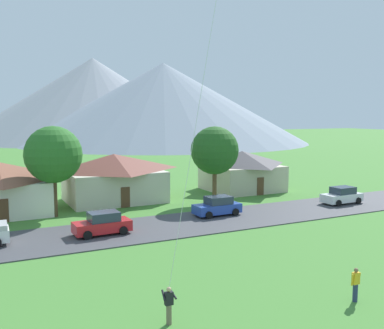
# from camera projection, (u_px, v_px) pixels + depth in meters

# --- Properties ---
(road_strip) EXTENTS (160.00, 7.53, 0.08)m
(road_strip) POSITION_uv_depth(u_px,v_px,m) (127.00, 231.00, 34.50)
(road_strip) COLOR #424247
(road_strip) RESTS_ON ground
(mountain_far_west_ridge) EXTENTS (91.05, 91.05, 28.52)m
(mountain_far_west_ridge) POSITION_uv_depth(u_px,v_px,m) (93.00, 99.00, 158.72)
(mountain_far_west_ridge) COLOR #8E939E
(mountain_far_west_ridge) RESTS_ON ground
(mountain_west_ridge) EXTENTS (89.32, 89.32, 24.72)m
(mountain_west_ridge) POSITION_uv_depth(u_px,v_px,m) (163.00, 103.00, 139.99)
(mountain_west_ridge) COLOR gray
(mountain_west_ridge) RESTS_ON ground
(house_left_center) EXTENTS (10.24, 7.75, 4.92)m
(house_left_center) POSITION_uv_depth(u_px,v_px,m) (114.00, 177.00, 46.21)
(house_left_center) COLOR beige
(house_left_center) RESTS_ON ground
(house_right_center) EXTENTS (8.49, 8.10, 4.66)m
(house_right_center) POSITION_uv_depth(u_px,v_px,m) (242.00, 170.00, 52.89)
(house_right_center) COLOR beige
(house_right_center) RESTS_ON ground
(tree_near_left) EXTENTS (4.98, 4.98, 8.01)m
(tree_near_left) POSITION_uv_depth(u_px,v_px,m) (53.00, 155.00, 38.82)
(tree_near_left) COLOR #4C3823
(tree_near_left) RESTS_ON ground
(tree_left_of_center) EXTENTS (4.82, 4.82, 7.80)m
(tree_left_of_center) POSITION_uv_depth(u_px,v_px,m) (215.00, 151.00, 44.68)
(tree_left_of_center) COLOR brown
(tree_left_of_center) RESTS_ON ground
(parked_car_blue_mid_west) EXTENTS (4.23, 2.13, 1.68)m
(parked_car_blue_mid_west) POSITION_uv_depth(u_px,v_px,m) (217.00, 206.00, 39.66)
(parked_car_blue_mid_west) COLOR #2847A8
(parked_car_blue_mid_west) RESTS_ON road_strip
(parked_car_red_mid_east) EXTENTS (4.25, 2.18, 1.68)m
(parked_car_red_mid_east) POSITION_uv_depth(u_px,v_px,m) (102.00, 224.00, 33.38)
(parked_car_red_mid_east) COLOR red
(parked_car_red_mid_east) RESTS_ON road_strip
(parked_car_white_east_end) EXTENTS (4.23, 2.13, 1.68)m
(parked_car_white_east_end) POSITION_uv_depth(u_px,v_px,m) (342.00, 196.00, 44.78)
(parked_car_white_east_end) COLOR white
(parked_car_white_east_end) RESTS_ON road_strip
(watcher_person) EXTENTS (0.56, 0.24, 1.68)m
(watcher_person) POSITION_uv_depth(u_px,v_px,m) (356.00, 284.00, 21.57)
(watcher_person) COLOR navy
(watcher_person) RESTS_ON ground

